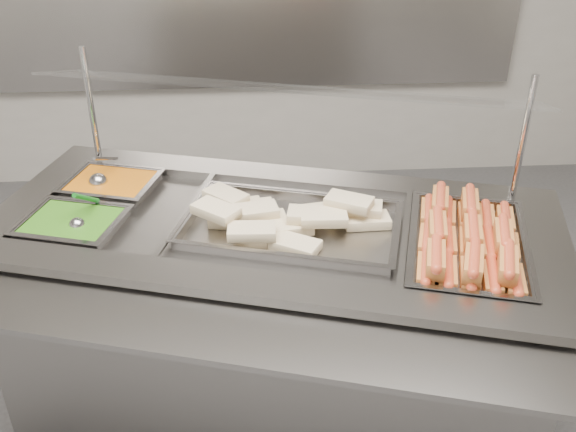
{
  "coord_description": "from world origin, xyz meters",
  "views": [
    {
      "loc": [
        -0.07,
        -1.19,
        1.82
      ],
      "look_at": [
        0.05,
        0.48,
        0.85
      ],
      "focal_mm": 40.0,
      "sensor_mm": 36.0,
      "label": 1
    }
  ],
  "objects": [
    {
      "name": "serving_spoon",
      "position": [
        -0.58,
        0.52,
        0.84
      ],
      "size": [
        0.07,
        0.16,
        0.13
      ],
      "color": "#AFAFB4",
      "rests_on": "pan_peas"
    },
    {
      "name": "tray_rail",
      "position": [
        -0.13,
        0.04,
        0.79
      ],
      "size": [
        1.67,
        0.77,
        0.05
      ],
      "color": "gray",
      "rests_on": "steam_counter"
    },
    {
      "name": "pan_hotdogs",
      "position": [
        0.56,
        0.33,
        0.79
      ],
      "size": [
        0.44,
        0.58,
        0.09
      ],
      "color": "gray",
      "rests_on": "steam_counter"
    },
    {
      "name": "pan_wraps",
      "position": [
        0.06,
        0.48,
        0.81
      ],
      "size": [
        0.71,
        0.53,
        0.06
      ],
      "color": "gray",
      "rests_on": "steam_counter"
    },
    {
      "name": "tortilla_wraps",
      "position": [
        0.04,
        0.5,
        0.84
      ],
      "size": [
        0.61,
        0.4,
        0.09
      ],
      "color": "#CCB588",
      "rests_on": "pan_wraps"
    },
    {
      "name": "pan_peas",
      "position": [
        -0.61,
        0.53,
        0.79
      ],
      "size": [
        0.33,
        0.29,
        0.09
      ],
      "color": "gray",
      "rests_on": "steam_counter"
    },
    {
      "name": "hotdogs_in_buns",
      "position": [
        0.56,
        0.33,
        0.84
      ],
      "size": [
        0.4,
        0.53,
        0.11
      ],
      "color": "#AB5323",
      "rests_on": "pan_hotdogs"
    },
    {
      "name": "steam_counter",
      "position": [
        0.01,
        0.49,
        0.41
      ],
      "size": [
        1.89,
        1.22,
        0.83
      ],
      "color": "gray",
      "rests_on": "ground"
    },
    {
      "name": "sneeze_guard",
      "position": [
        0.06,
        0.69,
        1.17
      ],
      "size": [
        1.54,
        0.68,
        0.41
      ],
      "color": "silver",
      "rests_on": "steam_counter"
    },
    {
      "name": "pan_beans",
      "position": [
        -0.53,
        0.79,
        0.79
      ],
      "size": [
        0.33,
        0.29,
        0.09
      ],
      "color": "gray",
      "rests_on": "steam_counter"
    },
    {
      "name": "ladle",
      "position": [
        -0.57,
        0.79,
        0.84
      ],
      "size": [
        0.08,
        0.18,
        0.13
      ],
      "color": "#AFAFB4",
      "rests_on": "pan_beans"
    }
  ]
}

